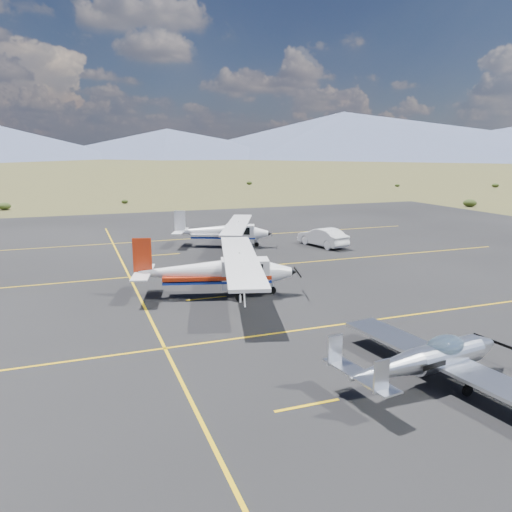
{
  "coord_description": "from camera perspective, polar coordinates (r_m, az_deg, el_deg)",
  "views": [
    {
      "loc": [
        -8.8,
        -14.98,
        7.01
      ],
      "look_at": [
        0.06,
        8.88,
        1.6
      ],
      "focal_mm": 35.0,
      "sensor_mm": 36.0,
      "label": 1
    }
  ],
  "objects": [
    {
      "name": "ground",
      "position": [
        18.73,
        9.46,
        -10.15
      ],
      "size": [
        1600.0,
        1600.0,
        0.0
      ],
      "primitive_type": "plane",
      "color": "#383D1C",
      "rests_on": "ground"
    },
    {
      "name": "apron",
      "position": [
        24.69,
        1.38,
        -4.5
      ],
      "size": [
        72.0,
        72.0,
        0.02
      ],
      "primitive_type": "cube",
      "color": "black",
      "rests_on": "ground"
    },
    {
      "name": "aircraft_low_wing",
      "position": [
        16.25,
        19.29,
        -11.01
      ],
      "size": [
        5.88,
        8.14,
        1.76
      ],
      "rotation": [
        0.0,
        0.0,
        0.13
      ],
      "color": "silver",
      "rests_on": "apron"
    },
    {
      "name": "aircraft_cessna",
      "position": [
        24.34,
        -4.48,
        -1.6
      ],
      "size": [
        7.63,
        11.51,
        2.92
      ],
      "rotation": [
        0.0,
        0.0,
        -0.26
      ],
      "color": "white",
      "rests_on": "apron"
    },
    {
      "name": "aircraft_plain",
      "position": [
        36.86,
        -3.76,
        2.87
      ],
      "size": [
        7.57,
        10.13,
        2.65
      ],
      "rotation": [
        0.0,
        0.0,
        -0.41
      ],
      "color": "white",
      "rests_on": "apron"
    },
    {
      "name": "sedan",
      "position": [
        37.3,
        7.63,
        2.16
      ],
      "size": [
        2.45,
        4.45,
        1.39
      ],
      "primitive_type": "imported",
      "rotation": [
        0.0,
        0.0,
        3.39
      ],
      "color": "white",
      "rests_on": "apron"
    }
  ]
}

